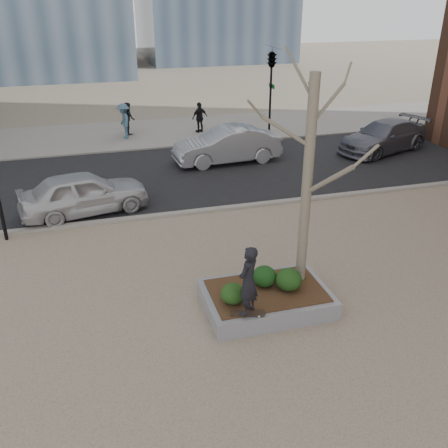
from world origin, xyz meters
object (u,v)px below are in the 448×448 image
object	(u,v)px
planter	(266,299)
skateboard	(247,314)
skateboarder	(248,281)
police_car	(84,193)

from	to	relation	value
planter	skateboard	distance (m)	1.12
skateboard	planter	bearing A→B (deg)	61.78
planter	skateboarder	bearing A→B (deg)	-133.02
planter	police_car	world-z (taller)	police_car
planter	police_car	size ratio (longest dim) A/B	0.70
skateboarder	planter	bearing A→B (deg)	-175.38
police_car	skateboarder	bearing A→B (deg)	-168.56
planter	skateboard	xyz separation A→B (m)	(-0.74, -0.80, 0.26)
skateboard	police_car	xyz separation A→B (m)	(-3.31, 7.80, 0.27)
skateboard	skateboarder	bearing A→B (deg)	14.80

